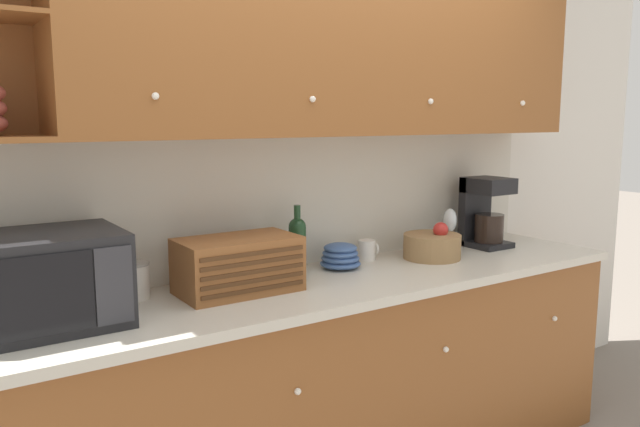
{
  "coord_description": "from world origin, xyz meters",
  "views": [
    {
      "loc": [
        -1.51,
        -2.48,
        1.66
      ],
      "look_at": [
        0.0,
        -0.22,
        1.24
      ],
      "focal_mm": 35.0,
      "sensor_mm": 36.0,
      "label": 1
    }
  ],
  "objects": [
    {
      "name": "bread_box",
      "position": [
        -0.43,
        -0.27,
        1.07
      ],
      "size": [
        0.48,
        0.28,
        0.22
      ],
      "color": "brown",
      "rests_on": "counter_unit"
    },
    {
      "name": "wine_bottle",
      "position": [
        -0.07,
        -0.15,
        1.1
      ],
      "size": [
        0.08,
        0.08,
        0.31
      ],
      "color": "#19381E",
      "rests_on": "counter_unit"
    },
    {
      "name": "upper_cabinets",
      "position": [
        0.17,
        -0.17,
        2.0
      ],
      "size": [
        3.02,
        0.35,
        0.85
      ],
      "color": "brown",
      "rests_on": "backsplash_panel"
    },
    {
      "name": "counter_unit",
      "position": [
        0.0,
        -0.32,
        0.48
      ],
      "size": [
        3.04,
        0.66,
        0.96
      ],
      "color": "brown",
      "rests_on": "ground_plane"
    },
    {
      "name": "wine_glass",
      "position": [
        0.88,
        -0.15,
        1.11
      ],
      "size": [
        0.07,
        0.07,
        0.22
      ],
      "color": "silver",
      "rests_on": "counter_unit"
    },
    {
      "name": "storage_canister",
      "position": [
        -0.81,
        -0.13,
        1.03
      ],
      "size": [
        0.12,
        0.12,
        0.14
      ],
      "color": "silver",
      "rests_on": "counter_unit"
    },
    {
      "name": "bowl_stack_on_counter",
      "position": [
        0.15,
        -0.17,
        1.01
      ],
      "size": [
        0.19,
        0.19,
        0.12
      ],
      "color": "#3D5B93",
      "rests_on": "counter_unit"
    },
    {
      "name": "mug",
      "position": [
        0.36,
        -0.11,
        1.01
      ],
      "size": [
        0.1,
        0.08,
        0.1
      ],
      "color": "silver",
      "rests_on": "counter_unit"
    },
    {
      "name": "coffee_maker",
      "position": [
        1.09,
        -0.19,
        1.15
      ],
      "size": [
        0.21,
        0.23,
        0.38
      ],
      "color": "black",
      "rests_on": "counter_unit"
    },
    {
      "name": "backsplash_panel",
      "position": [
        0.0,
        -0.01,
        1.27
      ],
      "size": [
        3.02,
        0.01,
        0.62
      ],
      "color": "beige",
      "rests_on": "counter_unit"
    },
    {
      "name": "microwave",
      "position": [
        -1.17,
        -0.29,
        1.12
      ],
      "size": [
        0.54,
        0.41,
        0.32
      ],
      "color": "black",
      "rests_on": "counter_unit"
    },
    {
      "name": "wall_back",
      "position": [
        0.0,
        0.03,
        1.3
      ],
      "size": [
        5.42,
        0.06,
        2.6
      ],
      "color": "silver",
      "rests_on": "ground_plane"
    },
    {
      "name": "fruit_basket",
      "position": [
        0.65,
        -0.26,
        1.02
      ],
      "size": [
        0.28,
        0.28,
        0.18
      ],
      "color": "#937047",
      "rests_on": "counter_unit"
    }
  ]
}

